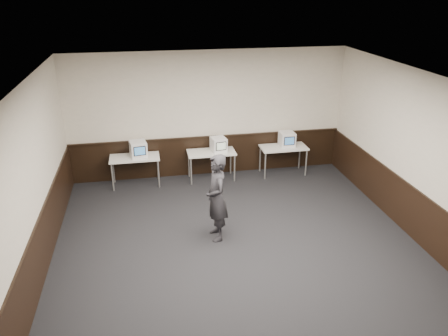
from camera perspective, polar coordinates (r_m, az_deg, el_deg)
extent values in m
plane|color=black|center=(8.20, 2.48, -11.79)|extent=(8.00, 8.00, 0.00)
plane|color=white|center=(6.88, 2.95, 10.60)|extent=(8.00, 8.00, 0.00)
plane|color=silver|center=(11.08, -2.06, 6.99)|extent=(7.00, 0.00, 7.00)
plane|color=silver|center=(7.47, -24.49, -3.54)|extent=(0.00, 8.00, 8.00)
plane|color=silver|center=(8.83, 25.39, 0.34)|extent=(0.00, 8.00, 8.00)
cube|color=black|center=(11.42, -1.96, 1.66)|extent=(6.98, 0.04, 1.00)
cube|color=black|center=(7.99, -23.04, -10.61)|extent=(0.04, 7.98, 1.00)
cube|color=black|center=(9.27, 24.13, -5.94)|extent=(0.04, 7.98, 1.00)
cube|color=black|center=(11.22, -1.98, 4.09)|extent=(6.98, 0.06, 0.04)
cube|color=silver|center=(10.88, -11.61, 1.35)|extent=(1.20, 0.60, 0.04)
cylinder|color=#999999|center=(10.82, -14.35, -1.20)|extent=(0.04, 0.04, 0.71)
cylinder|color=#999999|center=(10.79, -8.53, -0.77)|extent=(0.04, 0.04, 0.71)
cylinder|color=#999999|center=(11.28, -14.24, -0.16)|extent=(0.04, 0.04, 0.71)
cylinder|color=#999999|center=(11.25, -8.66, 0.25)|extent=(0.04, 0.04, 0.71)
cube|color=silver|center=(10.99, -1.67, 2.06)|extent=(1.20, 0.60, 0.04)
cylinder|color=#999999|center=(10.84, -4.31, -0.46)|extent=(0.04, 0.04, 0.71)
cylinder|color=#999999|center=(11.00, 1.39, -0.03)|extent=(0.04, 0.04, 0.71)
cylinder|color=#999999|center=(11.29, -4.61, 0.54)|extent=(0.04, 0.04, 0.71)
cylinder|color=#999999|center=(11.45, 0.87, 0.94)|extent=(0.04, 0.04, 0.71)
cube|color=silver|center=(11.42, 7.79, 2.68)|extent=(1.20, 0.60, 0.04)
cylinder|color=#999999|center=(11.18, 5.40, 0.27)|extent=(0.04, 0.04, 0.71)
cylinder|color=#999999|center=(11.52, 10.67, 0.66)|extent=(0.04, 0.04, 0.71)
cylinder|color=#999999|center=(11.62, 4.74, 1.22)|extent=(0.04, 0.04, 0.71)
cylinder|color=#999999|center=(11.95, 9.84, 1.57)|extent=(0.04, 0.04, 0.71)
cube|color=white|center=(10.81, -11.13, 2.46)|extent=(0.45, 0.46, 0.39)
cube|color=black|center=(10.62, -10.95, 2.19)|extent=(0.29, 0.06, 0.23)
cube|color=teal|center=(10.61, -10.94, 2.18)|extent=(0.25, 0.05, 0.19)
cube|color=white|center=(10.95, -0.72, 3.10)|extent=(0.41, 0.43, 0.36)
cube|color=black|center=(10.78, -0.38, 2.87)|extent=(0.27, 0.06, 0.21)
cube|color=beige|center=(10.77, -0.36, 2.85)|extent=(0.23, 0.04, 0.18)
cube|color=white|center=(11.42, 8.22, 3.76)|extent=(0.38, 0.39, 0.37)
cube|color=black|center=(11.23, 8.54, 3.51)|extent=(0.28, 0.02, 0.22)
cube|color=#34659B|center=(11.22, 8.55, 3.50)|extent=(0.24, 0.00, 0.19)
imported|color=#242429|center=(8.39, -0.98, -3.90)|extent=(0.48, 0.67, 1.75)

